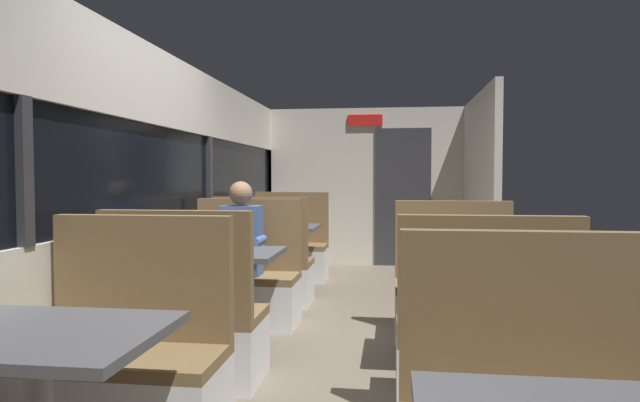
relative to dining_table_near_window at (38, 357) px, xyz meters
The scene contains 17 objects.
ground_plane 2.36m from the dining_table_near_window, 66.82° to the left, with size 3.30×9.20×0.02m, color #665B4C.
carriage_window_panel_left 2.21m from the dining_table_near_window, 104.90° to the left, with size 0.09×8.48×2.30m.
carriage_end_bulkhead 6.38m from the dining_table_near_window, 81.37° to the left, with size 2.90×0.11×2.30m.
carriage_aisle_panel_right 5.63m from the dining_table_near_window, 65.26° to the left, with size 0.08×2.40×2.30m, color beige.
dining_table_near_window is the anchor object (origin of this frame).
bench_near_window_facing_entry 0.77m from the dining_table_near_window, 90.00° to the left, with size 0.95×0.50×1.10m.
dining_table_mid_window 2.16m from the dining_table_near_window, 90.00° to the left, with size 0.90×0.70×0.74m.
bench_mid_window_facing_end 1.49m from the dining_table_near_window, 90.00° to the left, with size 0.95×0.50×1.10m.
bench_mid_window_facing_entry 2.87m from the dining_table_near_window, 90.00° to the left, with size 0.95×0.50×1.10m.
dining_table_far_window 4.32m from the dining_table_near_window, 90.00° to the left, with size 0.90×0.70×0.74m.
bench_far_window_facing_end 3.63m from the dining_table_near_window, 90.00° to the left, with size 0.95×0.50×1.10m.
bench_far_window_facing_entry 5.03m from the dining_table_near_window, 90.00° to the left, with size 0.95×0.50×1.10m.
dining_table_rear_aisle 2.65m from the dining_table_near_window, 47.57° to the left, with size 0.90×0.70×0.74m.
bench_rear_aisle_facing_end 2.21m from the dining_table_near_window, 35.12° to the left, with size 0.95×0.50×1.10m.
bench_rear_aisle_facing_entry 3.22m from the dining_table_near_window, 56.04° to the left, with size 0.95×0.50×1.10m.
seated_passenger 2.79m from the dining_table_near_window, 90.00° to the left, with size 0.47×0.55×1.26m.
coffee_cup_primary 4.37m from the dining_table_near_window, 87.60° to the left, with size 0.07×0.07×0.09m.
Camera 1 is at (0.39, -3.93, 1.30)m, focal length 30.94 mm.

